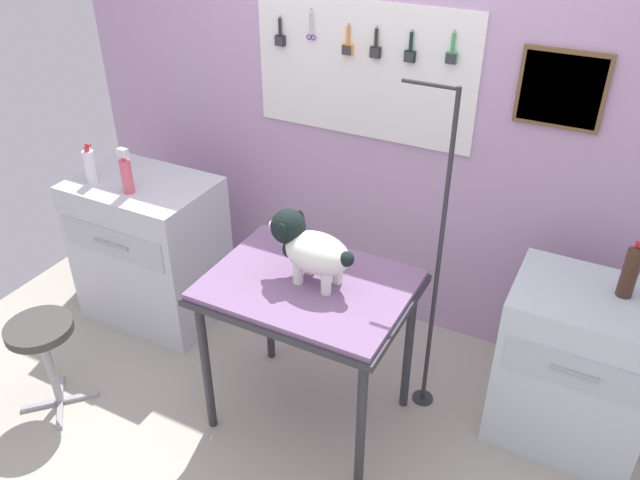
{
  "coord_description": "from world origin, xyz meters",
  "views": [
    {
      "loc": [
        1.18,
        -1.81,
        2.53
      ],
      "look_at": [
        0.07,
        0.35,
        1.03
      ],
      "focal_mm": 35.93,
      "sensor_mm": 36.0,
      "label": 1
    }
  ],
  "objects_px": {
    "grooming_table": "(309,297)",
    "dog": "(309,247)",
    "grooming_arm": "(435,276)",
    "cabinet_right": "(575,366)",
    "stool": "(42,341)",
    "counter_left": "(151,249)",
    "soda_bottle": "(630,271)",
    "detangler_spray": "(126,174)"
  },
  "relations": [
    {
      "from": "grooming_arm",
      "to": "soda_bottle",
      "type": "bearing_deg",
      "value": 12.71
    },
    {
      "from": "dog",
      "to": "stool",
      "type": "bearing_deg",
      "value": -154.84
    },
    {
      "from": "soda_bottle",
      "to": "stool",
      "type": "bearing_deg",
      "value": -156.29
    },
    {
      "from": "dog",
      "to": "detangler_spray",
      "type": "distance_m",
      "value": 1.24
    },
    {
      "from": "stool",
      "to": "detangler_spray",
      "type": "xyz_separation_m",
      "value": [
        -0.02,
        0.76,
        0.58
      ]
    },
    {
      "from": "detangler_spray",
      "to": "stool",
      "type": "bearing_deg",
      "value": -88.63
    },
    {
      "from": "grooming_table",
      "to": "grooming_arm",
      "type": "bearing_deg",
      "value": 37.69
    },
    {
      "from": "dog",
      "to": "stool",
      "type": "distance_m",
      "value": 1.45
    },
    {
      "from": "counter_left",
      "to": "soda_bottle",
      "type": "distance_m",
      "value": 2.6
    },
    {
      "from": "dog",
      "to": "cabinet_right",
      "type": "bearing_deg",
      "value": 21.75
    },
    {
      "from": "dog",
      "to": "counter_left",
      "type": "relative_size",
      "value": 0.49
    },
    {
      "from": "counter_left",
      "to": "stool",
      "type": "xyz_separation_m",
      "value": [
        0.05,
        -0.88,
        -0.02
      ]
    },
    {
      "from": "stool",
      "to": "detangler_spray",
      "type": "distance_m",
      "value": 0.96
    },
    {
      "from": "soda_bottle",
      "to": "counter_left",
      "type": "bearing_deg",
      "value": -175.26
    },
    {
      "from": "counter_left",
      "to": "soda_bottle",
      "type": "bearing_deg",
      "value": 4.74
    },
    {
      "from": "grooming_table",
      "to": "cabinet_right",
      "type": "relative_size",
      "value": 1.11
    },
    {
      "from": "grooming_table",
      "to": "detangler_spray",
      "type": "relative_size",
      "value": 3.62
    },
    {
      "from": "grooming_table",
      "to": "cabinet_right",
      "type": "height_order",
      "value": "same"
    },
    {
      "from": "grooming_table",
      "to": "soda_bottle",
      "type": "distance_m",
      "value": 1.41
    },
    {
      "from": "grooming_table",
      "to": "cabinet_right",
      "type": "xyz_separation_m",
      "value": [
        1.17,
        0.49,
        -0.33
      ]
    },
    {
      "from": "dog",
      "to": "soda_bottle",
      "type": "bearing_deg",
      "value": 22.32
    },
    {
      "from": "cabinet_right",
      "to": "counter_left",
      "type": "bearing_deg",
      "value": -176.41
    },
    {
      "from": "grooming_arm",
      "to": "dog",
      "type": "xyz_separation_m",
      "value": [
        -0.49,
        -0.35,
        0.21
      ]
    },
    {
      "from": "cabinet_right",
      "to": "stool",
      "type": "distance_m",
      "value": 2.59
    },
    {
      "from": "stool",
      "to": "counter_left",
      "type": "bearing_deg",
      "value": 93.26
    },
    {
      "from": "grooming_arm",
      "to": "soda_bottle",
      "type": "distance_m",
      "value": 0.83
    },
    {
      "from": "grooming_table",
      "to": "stool",
      "type": "height_order",
      "value": "grooming_table"
    },
    {
      "from": "dog",
      "to": "counter_left",
      "type": "xyz_separation_m",
      "value": [
        -1.25,
        0.32,
        -0.56
      ]
    },
    {
      "from": "dog",
      "to": "soda_bottle",
      "type": "xyz_separation_m",
      "value": [
        1.28,
        0.53,
        -0.04
      ]
    },
    {
      "from": "dog",
      "to": "detangler_spray",
      "type": "xyz_separation_m",
      "value": [
        -1.22,
        0.2,
        0.0
      ]
    },
    {
      "from": "dog",
      "to": "counter_left",
      "type": "bearing_deg",
      "value": 165.82
    },
    {
      "from": "grooming_arm",
      "to": "dog",
      "type": "relative_size",
      "value": 3.84
    },
    {
      "from": "cabinet_right",
      "to": "grooming_table",
      "type": "bearing_deg",
      "value": -157.17
    },
    {
      "from": "grooming_arm",
      "to": "cabinet_right",
      "type": "relative_size",
      "value": 2.03
    },
    {
      "from": "detangler_spray",
      "to": "soda_bottle",
      "type": "height_order",
      "value": "detangler_spray"
    },
    {
      "from": "cabinet_right",
      "to": "detangler_spray",
      "type": "distance_m",
      "value": 2.48
    },
    {
      "from": "dog",
      "to": "detangler_spray",
      "type": "relative_size",
      "value": 1.73
    },
    {
      "from": "grooming_table",
      "to": "grooming_arm",
      "type": "distance_m",
      "value": 0.61
    },
    {
      "from": "grooming_table",
      "to": "dog",
      "type": "relative_size",
      "value": 2.09
    },
    {
      "from": "grooming_table",
      "to": "dog",
      "type": "xyz_separation_m",
      "value": [
        -0.01,
        0.02,
        0.26
      ]
    },
    {
      "from": "cabinet_right",
      "to": "soda_bottle",
      "type": "distance_m",
      "value": 0.56
    },
    {
      "from": "counter_left",
      "to": "dog",
      "type": "bearing_deg",
      "value": -14.18
    }
  ]
}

